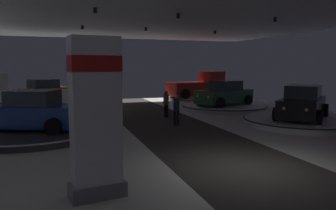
{
  "coord_description": "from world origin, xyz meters",
  "views": [
    {
      "loc": [
        -5.28,
        -8.52,
        3.06
      ],
      "look_at": [
        -0.89,
        4.82,
        1.4
      ],
      "focal_mm": 35.64,
      "sensor_mm": 36.0,
      "label": 1
    }
  ],
  "objects_px": {
    "display_platform_deep_right": "(196,98)",
    "display_car_mid_left": "(31,112)",
    "visitor_walking_far": "(166,102)",
    "display_platform_deep_left": "(42,104)",
    "display_platform_mid_left": "(32,133)",
    "display_car_far_right": "(225,94)",
    "display_car_deep_left": "(42,92)",
    "display_platform_mid_right": "(301,121)",
    "display_car_mid_right": "(302,104)",
    "visitor_walking_near": "(176,108)",
    "display_platform_far_right": "(224,107)",
    "brand_sign_pylon": "(96,116)",
    "pickup_truck_far_left": "(10,98)",
    "pickup_truck_deep_right": "(199,87)",
    "display_platform_far_left": "(17,116)"
  },
  "relations": [
    {
      "from": "display_car_deep_left",
      "to": "display_car_far_right",
      "type": "height_order",
      "value": "display_car_deep_left"
    },
    {
      "from": "display_platform_deep_right",
      "to": "display_car_deep_left",
      "type": "xyz_separation_m",
      "value": [
        -13.13,
        -1.18,
        0.97
      ]
    },
    {
      "from": "display_car_mid_left",
      "to": "display_platform_mid_right",
      "type": "bearing_deg",
      "value": -5.88
    },
    {
      "from": "pickup_truck_deep_right",
      "to": "visitor_walking_far",
      "type": "distance_m",
      "value": 11.24
    },
    {
      "from": "display_car_deep_left",
      "to": "pickup_truck_far_left",
      "type": "bearing_deg",
      "value": -103.26
    },
    {
      "from": "display_car_mid_right",
      "to": "visitor_walking_far",
      "type": "height_order",
      "value": "display_car_mid_right"
    },
    {
      "from": "display_platform_mid_right",
      "to": "display_car_deep_left",
      "type": "xyz_separation_m",
      "value": [
        -13.1,
        12.8,
        0.91
      ]
    },
    {
      "from": "display_platform_deep_left",
      "to": "display_platform_far_left",
      "type": "bearing_deg",
      "value": -100.15
    },
    {
      "from": "brand_sign_pylon",
      "to": "visitor_walking_far",
      "type": "xyz_separation_m",
      "value": [
        5.25,
        11.04,
        -1.02
      ]
    },
    {
      "from": "display_platform_mid_right",
      "to": "display_car_mid_right",
      "type": "relative_size",
      "value": 1.36
    },
    {
      "from": "display_car_far_right",
      "to": "visitor_walking_far",
      "type": "relative_size",
      "value": 2.87
    },
    {
      "from": "display_platform_deep_left",
      "to": "display_car_mid_left",
      "type": "bearing_deg",
      "value": -89.7
    },
    {
      "from": "display_platform_deep_left",
      "to": "display_car_deep_left",
      "type": "xyz_separation_m",
      "value": [
        0.03,
        0.01,
        0.91
      ]
    },
    {
      "from": "pickup_truck_far_left",
      "to": "display_car_deep_left",
      "type": "height_order",
      "value": "pickup_truck_far_left"
    },
    {
      "from": "brand_sign_pylon",
      "to": "display_platform_deep_left",
      "type": "relative_size",
      "value": 0.67
    },
    {
      "from": "display_car_mid_right",
      "to": "visitor_walking_near",
      "type": "relative_size",
      "value": 2.73
    },
    {
      "from": "brand_sign_pylon",
      "to": "display_car_far_right",
      "type": "height_order",
      "value": "brand_sign_pylon"
    },
    {
      "from": "brand_sign_pylon",
      "to": "display_car_far_right",
      "type": "xyz_separation_m",
      "value": [
        10.32,
        13.33,
        -0.86
      ]
    },
    {
      "from": "display_platform_mid_left",
      "to": "display_platform_deep_left",
      "type": "height_order",
      "value": "display_platform_deep_left"
    },
    {
      "from": "brand_sign_pylon",
      "to": "display_platform_deep_right",
      "type": "xyz_separation_m",
      "value": [
        11.15,
        20.34,
        -1.8
      ]
    },
    {
      "from": "display_platform_mid_right",
      "to": "display_platform_far_right",
      "type": "distance_m",
      "value": 7.0
    },
    {
      "from": "display_platform_far_left",
      "to": "display_platform_deep_left",
      "type": "height_order",
      "value": "display_platform_deep_left"
    },
    {
      "from": "display_platform_far_right",
      "to": "display_car_far_right",
      "type": "xyz_separation_m",
      "value": [
        0.03,
        0.01,
        0.9
      ]
    },
    {
      "from": "display_platform_deep_left",
      "to": "display_platform_far_right",
      "type": "height_order",
      "value": "display_platform_deep_left"
    },
    {
      "from": "display_platform_mid_right",
      "to": "display_platform_deep_left",
      "type": "distance_m",
      "value": 18.33
    },
    {
      "from": "display_car_mid_left",
      "to": "pickup_truck_far_left",
      "type": "bearing_deg",
      "value": 105.48
    },
    {
      "from": "brand_sign_pylon",
      "to": "display_car_mid_right",
      "type": "xyz_separation_m",
      "value": [
        11.15,
        6.38,
        -0.81
      ]
    },
    {
      "from": "visitor_walking_near",
      "to": "display_platform_far_right",
      "type": "bearing_deg",
      "value": 43.16
    },
    {
      "from": "display_platform_far_right",
      "to": "visitor_walking_near",
      "type": "bearing_deg",
      "value": -136.84
    },
    {
      "from": "visitor_walking_near",
      "to": "visitor_walking_far",
      "type": "xyz_separation_m",
      "value": [
        0.33,
        2.76,
        0.0
      ]
    },
    {
      "from": "display_platform_deep_right",
      "to": "display_car_mid_left",
      "type": "bearing_deg",
      "value": -136.03
    },
    {
      "from": "visitor_walking_far",
      "to": "display_platform_deep_left",
      "type": "bearing_deg",
      "value": 131.8
    },
    {
      "from": "display_platform_mid_left",
      "to": "display_platform_far_right",
      "type": "height_order",
      "value": "display_platform_mid_left"
    },
    {
      "from": "visitor_walking_near",
      "to": "display_platform_mid_left",
      "type": "bearing_deg",
      "value": -175.42
    },
    {
      "from": "display_platform_deep_right",
      "to": "display_platform_deep_left",
      "type": "xyz_separation_m",
      "value": [
        -13.16,
        -1.19,
        0.06
      ]
    },
    {
      "from": "brand_sign_pylon",
      "to": "display_platform_deep_right",
      "type": "distance_m",
      "value": 23.27
    },
    {
      "from": "visitor_walking_near",
      "to": "visitor_walking_far",
      "type": "height_order",
      "value": "same"
    },
    {
      "from": "display_platform_mid_left",
      "to": "pickup_truck_deep_right",
      "type": "xyz_separation_m",
      "value": [
        13.44,
        12.68,
        0.99
      ]
    },
    {
      "from": "display_car_mid_left",
      "to": "display_car_far_right",
      "type": "distance_m",
      "value": 13.49
    },
    {
      "from": "display_platform_mid_right",
      "to": "visitor_walking_near",
      "type": "height_order",
      "value": "visitor_walking_near"
    },
    {
      "from": "brand_sign_pylon",
      "to": "visitor_walking_far",
      "type": "distance_m",
      "value": 12.26
    },
    {
      "from": "display_car_mid_left",
      "to": "display_car_far_right",
      "type": "relative_size",
      "value": 1.0
    },
    {
      "from": "display_platform_mid_left",
      "to": "display_car_mid_left",
      "type": "xyz_separation_m",
      "value": [
        0.03,
        -0.01,
        0.9
      ]
    },
    {
      "from": "pickup_truck_deep_right",
      "to": "display_car_deep_left",
      "type": "relative_size",
      "value": 1.23
    },
    {
      "from": "display_car_mid_right",
      "to": "display_car_far_right",
      "type": "relative_size",
      "value": 0.95
    },
    {
      "from": "display_platform_mid_left",
      "to": "display_car_far_right",
      "type": "relative_size",
      "value": 1.31
    },
    {
      "from": "display_platform_deep_right",
      "to": "display_car_far_right",
      "type": "bearing_deg",
      "value": -96.75
    },
    {
      "from": "display_car_deep_left",
      "to": "visitor_walking_near",
      "type": "height_order",
      "value": "display_car_deep_left"
    },
    {
      "from": "display_car_deep_left",
      "to": "visitor_walking_near",
      "type": "bearing_deg",
      "value": -57.66
    },
    {
      "from": "display_platform_far_right",
      "to": "visitor_walking_far",
      "type": "relative_size",
      "value": 3.76
    }
  ]
}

